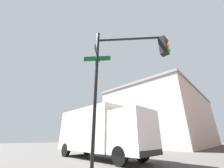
# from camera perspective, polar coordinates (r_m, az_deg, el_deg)

# --- Properties ---
(traffic_signal_near) EXTENTS (2.77, 2.30, 5.72)m
(traffic_signal_near) POSITION_cam_1_polar(r_m,az_deg,el_deg) (5.37, 6.86, 8.23)
(traffic_signal_near) COLOR black
(traffic_signal_near) RESTS_ON ground_plane
(building_stucco) EXTENTS (14.96, 24.39, 10.30)m
(building_stucco) POSITION_cam_1_polar(r_m,az_deg,el_deg) (32.43, 21.78, -14.01)
(building_stucco) COLOR #BCB7AD
(building_stucco) RESTS_ON ground_plane
(box_truck_second) EXTENTS (8.69, 2.70, 3.68)m
(box_truck_second) POSITION_cam_1_polar(r_m,az_deg,el_deg) (11.19, -5.70, -18.92)
(box_truck_second) COLOR silver
(box_truck_second) RESTS_ON ground_plane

